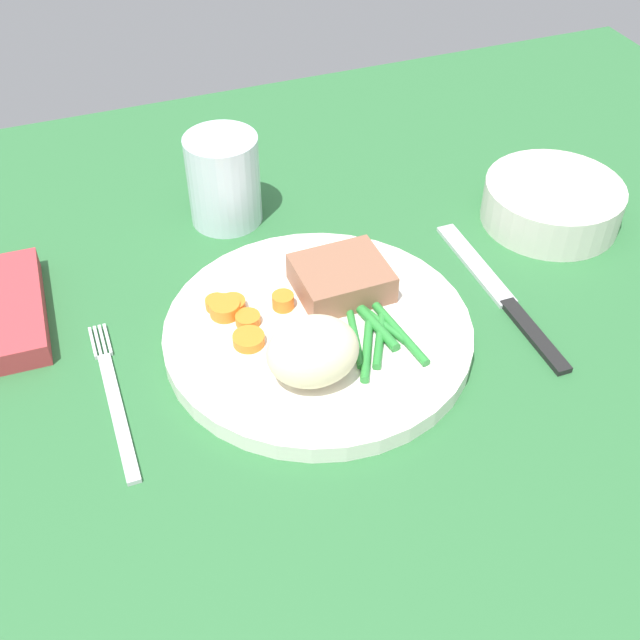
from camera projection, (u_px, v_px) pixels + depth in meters
The scene contains 10 objects.
dining_table at pixel (324, 347), 65.22cm from camera, with size 120.00×90.00×2.00cm.
dinner_plate at pixel (320, 336), 63.55cm from camera, with size 24.95×24.95×1.60cm, color white.
meat_portion at pixel (341, 278), 65.71cm from camera, with size 7.49×6.51×2.54cm, color #936047.
mashed_potatoes at pixel (313, 351), 57.64cm from camera, with size 6.99×5.80×5.01cm, color beige.
carrot_slices at pixel (241, 313), 63.68cm from camera, with size 7.00×6.86×1.25cm.
green_beans at pixel (376, 331), 62.30cm from camera, with size 5.79×9.56×0.82cm.
fork at pixel (114, 398), 59.48cm from camera, with size 1.44×16.60×0.40cm.
knife at pixel (502, 296), 68.06cm from camera, with size 1.70×20.50×0.64cm.
water_glass at pixel (224, 185), 74.35cm from camera, with size 6.88×6.88×8.77cm.
salad_bowl at pixel (552, 201), 75.10cm from camera, with size 13.11×13.11×4.02cm.
Camera 1 is at (-16.55, -43.26, 46.97)cm, focal length 44.19 mm.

